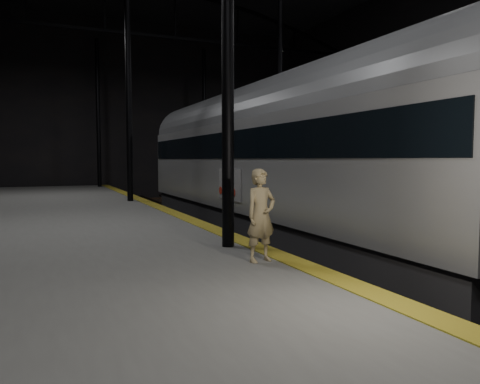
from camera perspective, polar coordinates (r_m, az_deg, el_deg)
ground at (r=15.50m, az=6.24°, el=-6.70°), size 44.00×44.00×0.00m
platform_left at (r=13.49m, az=-22.95°, el=-6.45°), size 9.00×43.80×1.00m
platform_right at (r=20.15m, az=25.23°, el=-3.15°), size 9.00×43.80×1.00m
tactile_strip at (r=14.06m, az=-5.39°, el=-3.65°), size 0.50×43.80×0.01m
track at (r=15.49m, az=6.24°, el=-6.46°), size 2.40×43.00×0.24m
train at (r=17.01m, az=3.00°, el=4.71°), size 3.10×20.69×5.53m
woman at (r=8.54m, az=2.58°, el=-2.86°), size 0.69×0.53×1.71m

